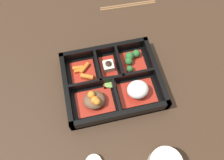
# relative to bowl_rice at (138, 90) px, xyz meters

# --- Properties ---
(ground_plane) EXTENTS (3.00, 3.00, 0.00)m
(ground_plane) POSITION_rel_bowl_rice_xyz_m (0.07, -0.05, -0.03)
(ground_plane) COLOR #382619
(bento_base) EXTENTS (0.29, 0.24, 0.01)m
(bento_base) POSITION_rel_bowl_rice_xyz_m (0.07, -0.05, -0.03)
(bento_base) COLOR black
(bento_base) RESTS_ON ground_plane
(bento_rim) EXTENTS (0.29, 0.24, 0.04)m
(bento_rim) POSITION_rel_bowl_rice_xyz_m (0.07, -0.06, -0.01)
(bento_rim) COLOR black
(bento_rim) RESTS_ON ground_plane
(bowl_rice) EXTENTS (0.11, 0.08, 0.05)m
(bowl_rice) POSITION_rel_bowl_rice_xyz_m (0.00, 0.00, 0.00)
(bowl_rice) COLOR maroon
(bowl_rice) RESTS_ON bento_base
(bowl_stew) EXTENTS (0.11, 0.08, 0.05)m
(bowl_stew) POSITION_rel_bowl_rice_xyz_m (0.13, 0.00, -0.01)
(bowl_stew) COLOR maroon
(bowl_stew) RESTS_ON bento_base
(bowl_greens) EXTENTS (0.07, 0.09, 0.03)m
(bowl_greens) POSITION_rel_bowl_rice_xyz_m (-0.01, -0.11, -0.01)
(bowl_greens) COLOR maroon
(bowl_greens) RESTS_ON bento_base
(bowl_tofu) EXTENTS (0.05, 0.09, 0.03)m
(bowl_tofu) POSITION_rel_bowl_rice_xyz_m (0.06, -0.10, -0.01)
(bowl_tofu) COLOR maroon
(bowl_tofu) RESTS_ON bento_base
(bowl_carrots) EXTENTS (0.08, 0.09, 0.02)m
(bowl_carrots) POSITION_rel_bowl_rice_xyz_m (0.15, -0.11, -0.02)
(bowl_carrots) COLOR maroon
(bowl_carrots) RESTS_ON bento_base
(bowl_pickles) EXTENTS (0.04, 0.04, 0.01)m
(bowl_pickles) POSITION_rel_bowl_rice_xyz_m (0.08, -0.05, -0.02)
(bowl_pickles) COLOR maroon
(bowl_pickles) RESTS_ON bento_base
(chopsticks) EXTENTS (0.22, 0.02, 0.01)m
(chopsticks) POSITION_rel_bowl_rice_xyz_m (-0.07, -0.37, -0.03)
(chopsticks) COLOR brown
(chopsticks) RESTS_ON ground_plane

